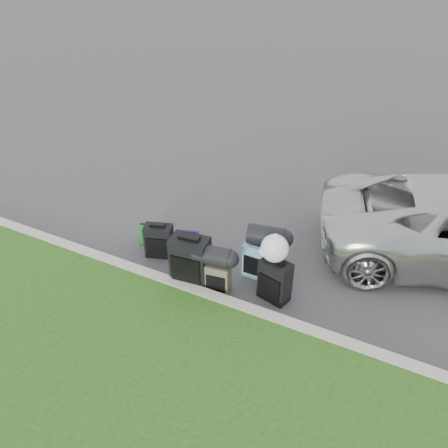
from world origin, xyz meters
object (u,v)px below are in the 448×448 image
at_px(suitcase_large_black_left, 190,261).
at_px(suitcase_teal, 257,260).
at_px(tote_green, 149,234).
at_px(tote_navy, 189,242).
at_px(suitcase_large_black_right, 275,281).
at_px(suitcase_small_black, 159,241).
at_px(suitcase_olive, 218,277).

relative_size(suitcase_large_black_left, suitcase_teal, 1.38).
distance_m(suitcase_large_black_left, tote_green, 1.35).
distance_m(suitcase_teal, tote_navy, 1.30).
bearing_deg(suitcase_large_black_left, tote_navy, 116.09).
bearing_deg(suitcase_large_black_left, suitcase_large_black_right, 4.07).
relative_size(suitcase_small_black, suitcase_large_black_left, 0.70).
distance_m(suitcase_small_black, tote_navy, 0.51).
distance_m(suitcase_large_black_left, suitcase_large_black_right, 1.30).
xyz_separation_m(suitcase_teal, suitcase_large_black_right, (0.43, -0.37, 0.04)).
xyz_separation_m(tote_green, tote_navy, (0.76, 0.10, -0.00)).
relative_size(suitcase_large_black_right, tote_navy, 2.03).
height_order(suitcase_teal, suitcase_large_black_right, suitcase_large_black_right).
height_order(suitcase_small_black, suitcase_large_black_right, suitcase_large_black_right).
xyz_separation_m(suitcase_olive, suitcase_teal, (0.39, 0.59, 0.05)).
xyz_separation_m(suitcase_olive, tote_green, (-1.66, 0.57, -0.08)).
bearing_deg(suitcase_large_black_left, suitcase_teal, 29.29).
distance_m(suitcase_large_black_left, suitcase_teal, 1.05).
bearing_deg(suitcase_large_black_right, suitcase_small_black, -169.60).
xyz_separation_m(suitcase_small_black, suitcase_olive, (1.28, -0.35, -0.04)).
distance_m(suitcase_olive, tote_green, 1.75).
bearing_deg(suitcase_teal, suitcase_olive, -123.40).
bearing_deg(suitcase_olive, tote_green, 152.93).
distance_m(suitcase_teal, suitcase_large_black_right, 0.57).
xyz_separation_m(suitcase_olive, suitcase_large_black_right, (0.82, 0.21, 0.09)).
distance_m(suitcase_large_black_right, tote_navy, 1.79).
distance_m(suitcase_large_black_left, tote_navy, 0.85).
bearing_deg(tote_green, suitcase_large_black_right, -32.83).
bearing_deg(suitcase_large_black_right, suitcase_olive, -151.29).
bearing_deg(suitcase_large_black_left, tote_green, 147.50).
xyz_separation_m(suitcase_large_black_left, suitcase_teal, (0.85, 0.61, -0.11)).
height_order(suitcase_small_black, suitcase_olive, suitcase_small_black).
bearing_deg(tote_green, suitcase_large_black_left, -50.91).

